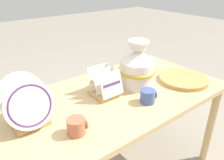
{
  "coord_description": "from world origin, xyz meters",
  "views": [
    {
      "loc": [
        -0.74,
        -0.96,
        1.41
      ],
      "look_at": [
        0.0,
        0.0,
        0.83
      ],
      "focal_mm": 35.0,
      "sensor_mm": 36.0,
      "label": 1
    }
  ],
  "objects_px": {
    "dish_rack_square_plates": "(105,87)",
    "wicker_charger_stack": "(183,79)",
    "ceramic_vase": "(137,67)",
    "dish_rack_round_plates": "(28,107)",
    "mug_cobalt_glaze": "(148,96)",
    "mug_terracotta_glaze": "(77,126)"
  },
  "relations": [
    {
      "from": "mug_cobalt_glaze",
      "to": "wicker_charger_stack",
      "type": "bearing_deg",
      "value": 6.54
    },
    {
      "from": "ceramic_vase",
      "to": "mug_terracotta_glaze",
      "type": "height_order",
      "value": "ceramic_vase"
    },
    {
      "from": "mug_cobalt_glaze",
      "to": "mug_terracotta_glaze",
      "type": "height_order",
      "value": "same"
    },
    {
      "from": "dish_rack_round_plates",
      "to": "dish_rack_square_plates",
      "type": "bearing_deg",
      "value": 2.2
    },
    {
      "from": "dish_rack_square_plates",
      "to": "mug_cobalt_glaze",
      "type": "relative_size",
      "value": 1.89
    },
    {
      "from": "mug_cobalt_glaze",
      "to": "mug_terracotta_glaze",
      "type": "xyz_separation_m",
      "value": [
        -0.48,
        0.01,
        0.0
      ]
    },
    {
      "from": "dish_rack_square_plates",
      "to": "wicker_charger_stack",
      "type": "bearing_deg",
      "value": -18.06
    },
    {
      "from": "wicker_charger_stack",
      "to": "dish_rack_round_plates",
      "type": "bearing_deg",
      "value": 171.04
    },
    {
      "from": "ceramic_vase",
      "to": "dish_rack_round_plates",
      "type": "distance_m",
      "value": 0.74
    },
    {
      "from": "ceramic_vase",
      "to": "dish_rack_round_plates",
      "type": "relative_size",
      "value": 1.24
    },
    {
      "from": "ceramic_vase",
      "to": "wicker_charger_stack",
      "type": "distance_m",
      "value": 0.38
    },
    {
      "from": "wicker_charger_stack",
      "to": "mug_terracotta_glaze",
      "type": "relative_size",
      "value": 3.55
    },
    {
      "from": "ceramic_vase",
      "to": "dish_rack_square_plates",
      "type": "xyz_separation_m",
      "value": [
        -0.25,
        0.02,
        -0.09
      ]
    },
    {
      "from": "mug_terracotta_glaze",
      "to": "wicker_charger_stack",
      "type": "bearing_deg",
      "value": 2.46
    },
    {
      "from": "dish_rack_square_plates",
      "to": "ceramic_vase",
      "type": "bearing_deg",
      "value": -5.54
    },
    {
      "from": "dish_rack_round_plates",
      "to": "dish_rack_square_plates",
      "type": "distance_m",
      "value": 0.49
    },
    {
      "from": "wicker_charger_stack",
      "to": "mug_cobalt_glaze",
      "type": "xyz_separation_m",
      "value": [
        -0.42,
        -0.05,
        0.03
      ]
    },
    {
      "from": "dish_rack_square_plates",
      "to": "wicker_charger_stack",
      "type": "xyz_separation_m",
      "value": [
        0.57,
        -0.18,
        -0.04
      ]
    },
    {
      "from": "dish_rack_square_plates",
      "to": "mug_cobalt_glaze",
      "type": "height_order",
      "value": "dish_rack_square_plates"
    },
    {
      "from": "ceramic_vase",
      "to": "mug_cobalt_glaze",
      "type": "bearing_deg",
      "value": -115.52
    },
    {
      "from": "dish_rack_square_plates",
      "to": "mug_cobalt_glaze",
      "type": "distance_m",
      "value": 0.28
    },
    {
      "from": "dish_rack_square_plates",
      "to": "mug_cobalt_glaze",
      "type": "bearing_deg",
      "value": -56.94
    }
  ]
}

